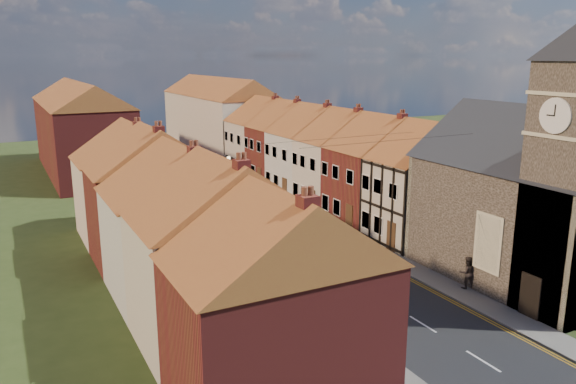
% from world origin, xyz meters
% --- Properties ---
extents(ground, '(160.00, 160.00, 0.00)m').
position_xyz_m(ground, '(0.00, 0.00, 0.00)').
color(ground, '#2C3B19').
rests_on(ground, ground).
extents(road, '(7.00, 90.00, 0.02)m').
position_xyz_m(road, '(0.00, 30.00, 0.01)').
color(road, black).
rests_on(road, ground).
extents(pavement_left, '(1.80, 90.00, 0.12)m').
position_xyz_m(pavement_left, '(-4.40, 30.00, 0.06)').
color(pavement_left, slate).
rests_on(pavement_left, ground).
extents(pavement_right, '(1.80, 90.00, 0.12)m').
position_xyz_m(pavement_right, '(4.40, 30.00, 0.06)').
color(pavement_right, slate).
rests_on(pavement_right, ground).
extents(church, '(11.25, 14.25, 15.20)m').
position_xyz_m(church, '(9.36, 3.32, 5.88)').
color(church, '#2D271F').
rests_on(church, ground).
extents(cottage_r_tudor, '(8.30, 5.20, 9.00)m').
position_xyz_m(cottage_r_tudor, '(9.27, 12.70, 4.47)').
color(cottage_r_tudor, '#B4AC97').
rests_on(cottage_r_tudor, ground).
extents(cottage_r_white_near, '(8.30, 6.00, 9.00)m').
position_xyz_m(cottage_r_white_near, '(9.30, 18.10, 4.47)').
color(cottage_r_white_near, maroon).
rests_on(cottage_r_white_near, ground).
extents(cottage_r_cream_mid, '(8.30, 5.20, 9.00)m').
position_xyz_m(cottage_r_cream_mid, '(9.30, 23.50, 4.48)').
color(cottage_r_cream_mid, '#B4AC97').
rests_on(cottage_r_cream_mid, ground).
extents(cottage_r_pink, '(8.30, 6.00, 9.00)m').
position_xyz_m(cottage_r_pink, '(9.30, 28.90, 4.47)').
color(cottage_r_pink, '#ACACA2').
rests_on(cottage_r_pink, ground).
extents(cottage_r_white_far, '(8.30, 5.20, 9.00)m').
position_xyz_m(cottage_r_white_far, '(9.30, 34.30, 4.48)').
color(cottage_r_white_far, maroon).
rests_on(cottage_r_white_far, ground).
extents(cottage_r_cream_far, '(8.30, 6.00, 9.00)m').
position_xyz_m(cottage_r_cream_far, '(9.30, 39.70, 4.47)').
color(cottage_r_cream_far, '#B4AC97').
rests_on(cottage_r_cream_far, ground).
extents(cottage_l_brick_near, '(8.30, 5.70, 8.80)m').
position_xyz_m(cottage_l_brick_near, '(-9.30, -0.25, 4.37)').
color(cottage_l_brick_near, maroon).
rests_on(cottage_l_brick_near, ground).
extents(cottage_l_cream, '(8.30, 6.30, 9.10)m').
position_xyz_m(cottage_l_cream, '(-9.30, 5.55, 4.52)').
color(cottage_l_cream, '#B4AC97').
rests_on(cottage_l_cream, ground).
extents(cottage_l_white, '(8.30, 6.90, 8.80)m').
position_xyz_m(cottage_l_white, '(-9.30, 11.95, 4.37)').
color(cottage_l_white, '#ACACA2').
rests_on(cottage_l_white, ground).
extents(cottage_l_brick_mid, '(8.30, 5.70, 9.10)m').
position_xyz_m(cottage_l_brick_mid, '(-9.30, 18.05, 4.53)').
color(cottage_l_brick_mid, maroon).
rests_on(cottage_l_brick_mid, ground).
extents(cottage_l_pink, '(8.30, 6.30, 8.80)m').
position_xyz_m(cottage_l_pink, '(-9.30, 23.85, 4.37)').
color(cottage_l_pink, beige).
rests_on(cottage_l_pink, ground).
extents(block_right_far, '(8.30, 24.20, 10.50)m').
position_xyz_m(block_right_far, '(9.30, 55.00, 5.29)').
color(block_right_far, '#B4AC97').
rests_on(block_right_far, ground).
extents(block_left_far, '(8.30, 24.20, 10.50)m').
position_xyz_m(block_left_far, '(-9.30, 50.00, 5.29)').
color(block_left_far, maroon).
rests_on(block_left_far, ground).
extents(lamppost, '(0.88, 0.15, 6.00)m').
position_xyz_m(lamppost, '(-3.81, 20.00, 3.54)').
color(lamppost, black).
rests_on(lamppost, pavement_left).
extents(car_near, '(2.35, 4.53, 1.47)m').
position_xyz_m(car_near, '(-2.07, 9.63, 0.74)').
color(car_near, black).
rests_on(car_near, ground).
extents(car_mid, '(1.43, 3.83, 1.25)m').
position_xyz_m(car_mid, '(-1.50, 30.85, 0.63)').
color(car_mid, '#AFB3B7').
rests_on(car_mid, ground).
extents(car_distant, '(3.02, 5.05, 1.31)m').
position_xyz_m(car_distant, '(-1.50, 50.00, 0.66)').
color(car_distant, '#B8BCC0').
rests_on(car_distant, ground).
extents(pedestrian_left, '(0.78, 0.62, 1.86)m').
position_xyz_m(pedestrian_left, '(-4.75, 8.36, 1.05)').
color(pedestrian_left, black).
rests_on(pedestrian_left, pavement_left).
extents(pedestrian_right, '(1.11, 0.97, 1.92)m').
position_xyz_m(pedestrian_right, '(5.10, 4.21, 1.08)').
color(pedestrian_right, '#2B2422').
rests_on(pedestrian_right, pavement_right).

